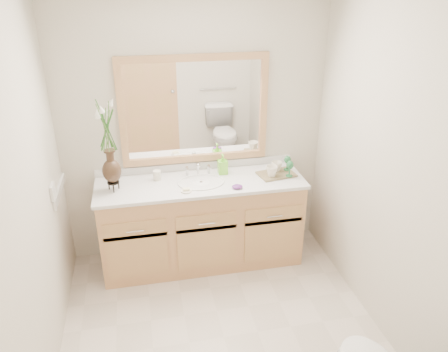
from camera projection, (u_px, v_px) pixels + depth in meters
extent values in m
plane|color=beige|center=(224.00, 337.00, 3.31)|extent=(2.60, 2.60, 0.00)
cube|color=beige|center=(195.00, 131.00, 3.95)|extent=(2.40, 0.02, 2.40)
cube|color=beige|center=(25.00, 217.00, 2.58)|extent=(0.02, 2.60, 2.40)
cube|color=beige|center=(394.00, 181.00, 3.02)|extent=(0.02, 2.60, 2.40)
cube|color=tan|center=(202.00, 223.00, 4.04)|extent=(1.80, 0.55, 0.80)
cube|color=silver|center=(201.00, 183.00, 3.86)|extent=(1.84, 0.57, 0.03)
ellipsoid|color=white|center=(201.00, 188.00, 3.86)|extent=(0.38, 0.30, 0.12)
cylinder|color=silver|center=(198.00, 169.00, 3.97)|extent=(0.02, 0.02, 0.11)
cylinder|color=silver|center=(187.00, 171.00, 3.96)|extent=(0.02, 0.02, 0.08)
cylinder|color=silver|center=(209.00, 169.00, 4.00)|extent=(0.02, 0.02, 0.08)
cube|color=white|center=(195.00, 110.00, 3.85)|extent=(1.20, 0.01, 0.85)
cube|color=tan|center=(193.00, 58.00, 3.65)|extent=(1.32, 0.04, 0.06)
cube|color=tan|center=(196.00, 158.00, 4.03)|extent=(1.32, 0.04, 0.06)
cube|color=tan|center=(122.00, 115.00, 3.73)|extent=(0.06, 0.04, 0.85)
cube|color=tan|center=(263.00, 106.00, 3.96)|extent=(0.06, 0.04, 0.85)
cube|color=white|center=(53.00, 192.00, 3.35)|extent=(0.02, 0.12, 0.12)
cylinder|color=black|center=(113.00, 182.00, 3.67)|extent=(0.10, 0.10, 0.01)
ellipsoid|color=black|center=(112.00, 171.00, 3.63)|extent=(0.16, 0.16, 0.20)
cylinder|color=black|center=(110.00, 157.00, 3.57)|extent=(0.06, 0.06, 0.09)
cylinder|color=#4C7A33|center=(107.00, 129.00, 3.47)|extent=(0.06, 0.06, 0.37)
cylinder|color=silver|center=(157.00, 175.00, 3.87)|extent=(0.07, 0.07, 0.09)
cylinder|color=silver|center=(186.00, 191.00, 3.68)|extent=(0.09, 0.09, 0.01)
cube|color=beige|center=(186.00, 189.00, 3.67)|extent=(0.06, 0.04, 0.02)
imported|color=#79E235|center=(223.00, 165.00, 3.98)|extent=(0.08, 0.08, 0.17)
ellipsoid|color=#602674|center=(237.00, 187.00, 3.73)|extent=(0.11, 0.09, 0.03)
cube|color=brown|center=(276.00, 174.00, 3.98)|extent=(0.36, 0.27, 0.02)
imported|color=silver|center=(272.00, 171.00, 3.90)|extent=(0.12, 0.11, 0.10)
imported|color=silver|center=(277.00, 166.00, 4.00)|extent=(0.13, 0.13, 0.10)
cylinder|color=#236B39|center=(289.00, 176.00, 3.92)|extent=(0.06, 0.06, 0.01)
cylinder|color=#236B39|center=(289.00, 171.00, 3.90)|extent=(0.01, 0.01, 0.09)
ellipsoid|color=#236B39|center=(290.00, 165.00, 3.88)|extent=(0.07, 0.07, 0.08)
cylinder|color=#236B39|center=(287.00, 170.00, 4.04)|extent=(0.06, 0.06, 0.01)
cylinder|color=#236B39|center=(287.00, 165.00, 4.02)|extent=(0.01, 0.01, 0.09)
ellipsoid|color=#236B39|center=(287.00, 160.00, 4.00)|extent=(0.06, 0.06, 0.07)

